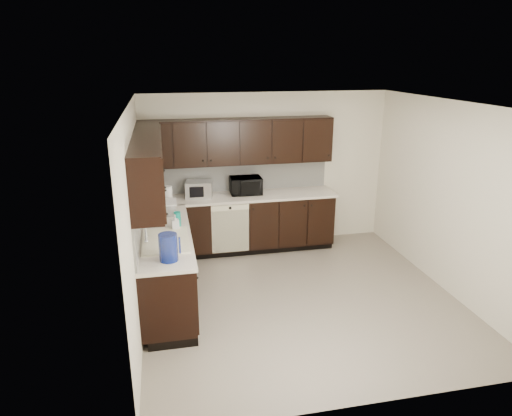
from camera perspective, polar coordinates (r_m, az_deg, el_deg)
The scene contains 20 objects.
floor at distance 6.15m, azimuth 5.48°, elevation -11.06°, with size 4.00×4.00×0.00m, color gray.
ceiling at distance 5.39m, azimuth 6.30°, elevation 12.80°, with size 4.00×4.00×0.00m, color white.
wall_back at distance 7.50m, azimuth 1.30°, elevation 4.76°, with size 4.00×0.02×2.50m, color beige.
wall_left at distance 5.41m, azimuth -14.79°, elevation -1.29°, with size 0.02×4.00×2.50m, color beige.
wall_right at distance 6.52m, azimuth 22.89°, elevation 1.19°, with size 0.02×4.00×2.50m, color beige.
wall_front at distance 3.93m, azimuth 14.69°, elevation -8.90°, with size 4.00×0.02×2.50m, color beige.
lower_cabinets at distance 6.76m, azimuth -5.40°, elevation -4.33°, with size 3.00×2.80×0.90m.
countertop at distance 6.58m, azimuth -5.55°, elevation -0.27°, with size 3.03×2.83×0.04m.
backsplash at distance 6.69m, azimuth -7.60°, elevation 2.29°, with size 3.00×2.80×0.48m.
upper_cabinets at distance 6.45m, azimuth -6.71°, elevation 7.12°, with size 3.00×2.80×0.70m.
dishwasher at distance 7.03m, azimuth -3.23°, elevation -2.22°, with size 0.58×0.04×0.78m.
sink at distance 5.52m, azimuth -11.18°, elevation -4.73°, with size 0.54×0.82×0.42m.
microwave at distance 7.23m, azimuth -1.30°, elevation 2.82°, with size 0.49×0.33×0.27m, color black.
soap_bottle_a at distance 5.83m, azimuth -10.07°, elevation -1.75°, with size 0.09×0.09×0.20m, color gray.
soap_bottle_b at distance 6.35m, azimuth -12.18°, elevation -0.03°, with size 0.09×0.09×0.23m, color gray.
toaster_oven at distance 7.12m, azimuth -7.12°, elevation 2.35°, with size 0.40×0.30×0.25m, color silver.
storage_bin at distance 6.44m, azimuth -11.86°, elevation -0.03°, with size 0.43×0.31×0.17m, color silver.
blue_pitcher at distance 4.95m, azimuth -10.91°, elevation -4.86°, with size 0.20×0.20×0.30m, color navy.
teal_tumbler at distance 5.92m, azimuth -9.80°, elevation -1.40°, with size 0.09×0.09×0.20m, color #0B816E.
paper_towel_roll at distance 6.73m, azimuth -10.98°, elevation 1.44°, with size 0.14×0.14×0.31m, color silver.
Camera 1 is at (-1.65, -5.10, 3.01)m, focal length 32.00 mm.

